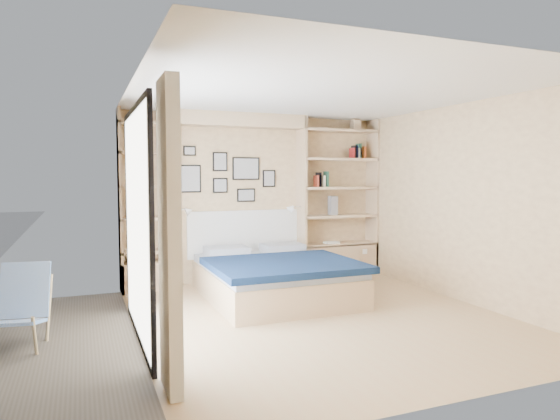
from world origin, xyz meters
name	(u,v)px	position (x,y,z in m)	size (l,w,h in m)	color
ground	(320,317)	(0.00, 0.00, 0.00)	(4.50, 4.50, 0.00)	tan
room_shell	(246,214)	(-0.39, 1.52, 1.08)	(4.50, 4.50, 4.50)	#DEBC85
bed	(274,276)	(-0.15, 1.06, 0.28)	(1.80, 2.30, 1.07)	tan
photo_gallery	(227,175)	(-0.45, 2.22, 1.60)	(1.48, 0.02, 0.82)	black
reading_lamps	(241,209)	(-0.30, 2.00, 1.10)	(1.92, 0.12, 0.15)	silver
shelf_decor	(323,170)	(1.07, 2.07, 1.69)	(3.55, 0.23, 2.03)	#B23F27
deck_chair	(20,307)	(-3.03, 0.19, 0.37)	(0.58, 0.84, 0.78)	tan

